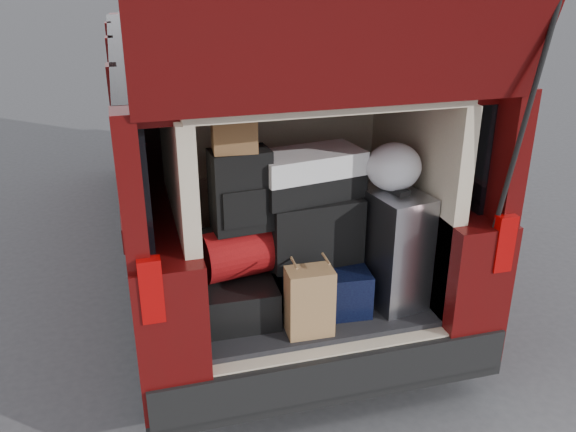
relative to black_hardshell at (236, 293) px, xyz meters
name	(u,v)px	position (x,y,z in m)	size (l,w,h in m)	color
ground	(315,396)	(0.41, -0.16, -0.66)	(80.00, 80.00, 0.00)	#39383B
minivan	(244,152)	(0.41, 1.69, 0.25)	(1.90, 5.35, 2.77)	black
load_floor	(301,330)	(0.41, 0.11, -0.38)	(1.24, 1.05, 0.55)	black
black_hardshell	(236,293)	(0.00, 0.00, 0.00)	(0.39, 0.53, 0.21)	black
navy_hardshell	(319,278)	(0.48, 0.00, 0.02)	(0.46, 0.56, 0.25)	black
silver_roller	(390,246)	(0.85, -0.10, 0.21)	(0.27, 0.43, 0.64)	white
kraft_bag	(309,301)	(0.32, -0.31, 0.07)	(0.23, 0.15, 0.36)	#AC804D
red_duffel	(241,251)	(0.04, 0.01, 0.25)	(0.42, 0.28, 0.28)	maroon
black_soft_case	(312,228)	(0.44, 0.03, 0.32)	(0.50, 0.30, 0.36)	black
backpack	(241,190)	(0.04, -0.02, 0.59)	(0.30, 0.18, 0.42)	black
twotone_duffel	(309,174)	(0.43, 0.05, 0.62)	(0.55, 0.29, 0.25)	white
grocery_sack_lower	(234,131)	(0.02, -0.02, 0.90)	(0.21, 0.17, 0.19)	brown
plastic_bag_right	(394,167)	(0.85, -0.07, 0.66)	(0.29, 0.27, 0.25)	white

